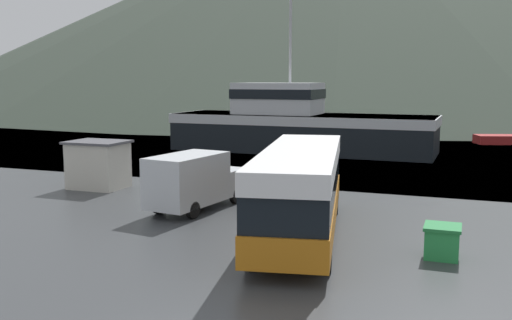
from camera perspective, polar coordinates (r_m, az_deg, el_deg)
The scene contains 7 objects.
water_surface at distance 147.87m, azimuth 18.62°, elevation 5.50°, with size 240.00×240.00×0.00m, color #475B6B.
hill_backdrop at distance 161.75m, azimuth 8.93°, elevation 15.37°, with size 215.70×215.70×52.75m, color #333D33.
tour_bus at distance 20.13m, azimuth 4.45°, elevation -2.75°, with size 4.45×10.87×3.12m.
delivery_van at distance 24.41m, azimuth -6.16°, elevation -2.01°, with size 2.69×5.53×2.42m.
fishing_boat at distance 44.30m, azimuth 4.26°, elevation 3.55°, with size 20.28×6.45×11.50m.
storage_bin at distance 18.88m, azimuth 18.12°, elevation -7.73°, with size 1.11×1.17×1.03m.
dock_kiosk at distance 30.22m, azimuth -15.49°, elevation -0.42°, with size 2.90×2.27×2.43m.
Camera 1 is at (4.94, -9.42, 5.53)m, focal length 40.00 mm.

